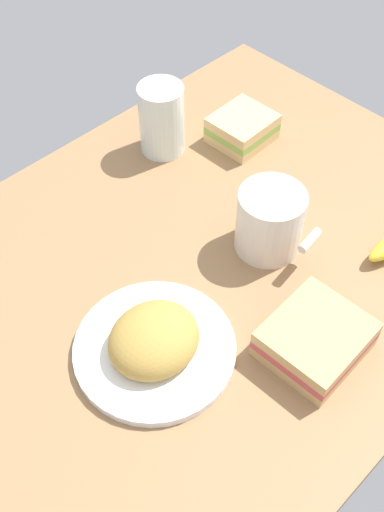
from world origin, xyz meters
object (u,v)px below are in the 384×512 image
plate_of_food (154,343)px  coffee_mug_black (270,221)px  sandwich_main (242,128)px  sandwich_side (315,339)px  glass_of_milk (162,123)px

plate_of_food → coffee_mug_black: size_ratio=1.71×
plate_of_food → sandwich_main: (36.01, 19.19, 0.35)cm
sandwich_main → coffee_mug_black: bearing=-128.5°
plate_of_food → sandwich_side: plate_of_food is taller
sandwich_main → glass_of_milk: (-10.30, 7.23, 2.68)cm
sandwich_main → sandwich_side: 39.10cm
coffee_mug_black → sandwich_main: bearing=51.5°
sandwich_side → glass_of_milk: bearing=72.9°
coffee_mug_black → sandwich_side: coffee_mug_black is taller
plate_of_food → coffee_mug_black: (22.18, 1.79, 2.93)cm
sandwich_main → glass_of_milk: size_ratio=0.84×
plate_of_food → sandwich_main: plate_of_food is taller
sandwich_main → sandwich_side: size_ratio=0.79×
sandwich_main → sandwich_side: same height
coffee_mug_black → plate_of_food: bearing=-175.4°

